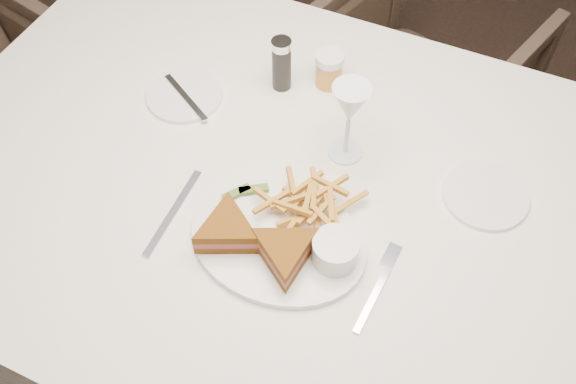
# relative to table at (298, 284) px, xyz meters

# --- Properties ---
(ground) EXTENTS (5.00, 5.00, 0.00)m
(ground) POSITION_rel_table_xyz_m (0.10, 0.12, -0.38)
(ground) COLOR black
(ground) RESTS_ON ground
(table) EXTENTS (1.61, 1.14, 0.75)m
(table) POSITION_rel_table_xyz_m (0.00, 0.00, 0.00)
(table) COLOR white
(table) RESTS_ON ground
(chair_far) EXTENTS (0.70, 0.67, 0.61)m
(chair_far) POSITION_rel_table_xyz_m (-0.05, 0.86, -0.07)
(chair_far) COLOR #46352B
(chair_far) RESTS_ON ground
(table_setting) EXTENTS (0.80, 0.62, 0.18)m
(table_setting) POSITION_rel_table_xyz_m (0.01, -0.03, 0.41)
(table_setting) COLOR white
(table_setting) RESTS_ON table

